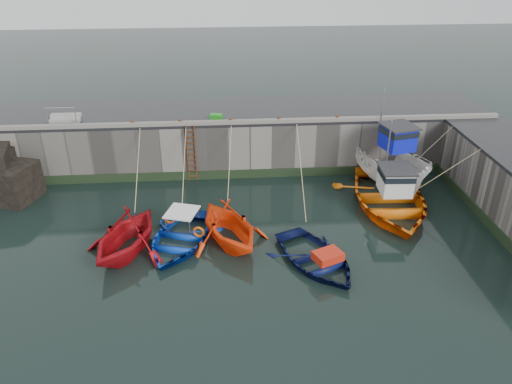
{
  "coord_description": "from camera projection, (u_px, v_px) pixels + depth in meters",
  "views": [
    {
      "loc": [
        -0.38,
        -15.27,
        12.33
      ],
      "look_at": [
        1.23,
        5.91,
        1.2
      ],
      "focal_mm": 35.0,
      "sensor_mm": 36.0,
      "label": 1
    }
  ],
  "objects": [
    {
      "name": "boat_near_navy_rope",
      "position": [
        296.0,
        201.0,
        25.7
      ],
      "size": [
        0.04,
        6.43,
        3.1
      ],
      "primitive_type": null,
      "color": "tan",
      "rests_on": "ground"
    },
    {
      "name": "boat_near_blacktrim_rope",
      "position": [
        227.0,
        195.0,
        26.29
      ],
      "size": [
        0.04,
        4.78,
        3.1
      ],
      "primitive_type": null,
      "color": "tan",
      "rests_on": "ground"
    },
    {
      "name": "algae_back",
      "position": [
        229.0,
        174.0,
        27.92
      ],
      "size": [
        30.0,
        0.08,
        0.5
      ],
      "primitive_type": "cube",
      "color": "black",
      "rests_on": "ground"
    },
    {
      "name": "boat_near_white",
      "position": [
        128.0,
        252.0,
        21.62
      ],
      "size": [
        5.24,
        5.58,
        2.36
      ],
      "primitive_type": "imported",
      "rotation": [
        0.0,
        0.0,
        -0.38
      ],
      "color": "#B00F16",
      "rests_on": "ground"
    },
    {
      "name": "fish_crate",
      "position": [
        216.0,
        117.0,
        27.4
      ],
      "size": [
        0.74,
        0.56,
        0.27
      ],
      "primitive_type": "cube",
      "rotation": [
        0.0,
        0.0,
        -0.26
      ],
      "color": "#1D8B19",
      "rests_on": "road_back"
    },
    {
      "name": "boat_near_blue_rope",
      "position": [
        185.0,
        196.0,
        26.19
      ],
      "size": [
        0.04,
        4.68,
        3.1
      ],
      "primitive_type": null,
      "color": "tan",
      "rests_on": "ground"
    },
    {
      "name": "bollard_a",
      "position": [
        133.0,
        123.0,
        26.42
      ],
      "size": [
        0.18,
        0.18,
        0.28
      ],
      "primitive_type": "cylinder",
      "color": "#3F1E0F",
      "rests_on": "road_back"
    },
    {
      "name": "boat_near_white_rope",
      "position": [
        142.0,
        200.0,
        25.8
      ],
      "size": [
        0.04,
        5.16,
        3.1
      ],
      "primitive_type": null,
      "color": "tan",
      "rests_on": "ground"
    },
    {
      "name": "bollard_d",
      "position": [
        279.0,
        120.0,
        26.95
      ],
      "size": [
        0.18,
        0.18,
        0.28
      ],
      "primitive_type": "cylinder",
      "color": "#3F1E0F",
      "rests_on": "road_back"
    },
    {
      "name": "algae_right",
      "position": [
        502.0,
        238.0,
        22.13
      ],
      "size": [
        0.08,
        15.0,
        0.5
      ],
      "primitive_type": "cube",
      "color": "black",
      "rests_on": "ground"
    },
    {
      "name": "boat_near_blue",
      "position": [
        180.0,
        242.0,
        22.26
      ],
      "size": [
        4.77,
        5.68,
        1.01
      ],
      "primitive_type": "imported",
      "rotation": [
        0.0,
        0.0,
        -0.3
      ],
      "color": "#0B38B3",
      "rests_on": "ground"
    },
    {
      "name": "bollard_c",
      "position": [
        231.0,
        121.0,
        26.77
      ],
      "size": [
        0.18,
        0.18,
        0.28
      ],
      "primitive_type": "cylinder",
      "color": "#3F1E0F",
      "rests_on": "road_back"
    },
    {
      "name": "boat_near_blacktrim",
      "position": [
        229.0,
        242.0,
        22.31
      ],
      "size": [
        5.29,
        5.6,
        2.33
      ],
      "primitive_type": "imported",
      "rotation": [
        0.0,
        0.0,
        0.42
      ],
      "color": "#FF410D",
      "rests_on": "ground"
    },
    {
      "name": "ladder",
      "position": [
        191.0,
        154.0,
        27.12
      ],
      "size": [
        0.51,
        0.08,
        3.2
      ],
      "color": "#3F1E0F",
      "rests_on": "ground"
    },
    {
      "name": "boat_far_orange",
      "position": [
        389.0,
        198.0,
        24.94
      ],
      "size": [
        5.5,
        7.44,
        4.49
      ],
      "rotation": [
        0.0,
        0.0,
        -0.05
      ],
      "color": "orange",
      "rests_on": "ground"
    },
    {
      "name": "railing",
      "position": [
        65.0,
        118.0,
        27.02
      ],
      "size": [
        1.6,
        1.05,
        1.0
      ],
      "color": "#A5A8AD",
      "rests_on": "road_back"
    },
    {
      "name": "boat_far_white",
      "position": [
        388.0,
        164.0,
        27.08
      ],
      "size": [
        4.01,
        7.13,
        5.6
      ],
      "rotation": [
        0.0,
        0.0,
        0.23
      ],
      "color": "white",
      "rests_on": "ground"
    },
    {
      "name": "ground",
      "position": [
        236.0,
        291.0,
        19.24
      ],
      "size": [
        120.0,
        120.0,
        0.0
      ],
      "primitive_type": "plane",
      "color": "black",
      "rests_on": "ground"
    },
    {
      "name": "road_back",
      "position": [
        226.0,
        111.0,
        28.85
      ],
      "size": [
        30.0,
        5.0,
        0.16
      ],
      "primitive_type": "cube",
      "color": "black",
      "rests_on": "quay_back"
    },
    {
      "name": "boat_near_navy",
      "position": [
        315.0,
        263.0,
        20.9
      ],
      "size": [
        4.91,
        5.58,
        0.96
      ],
      "primitive_type": "imported",
      "rotation": [
        0.0,
        0.0,
        0.41
      ],
      "color": "#0A1241",
      "rests_on": "ground"
    },
    {
      "name": "quay_back",
      "position": [
        227.0,
        137.0,
        29.58
      ],
      "size": [
        30.0,
        5.0,
        3.0
      ],
      "primitive_type": "cube",
      "color": "slate",
      "rests_on": "ground"
    },
    {
      "name": "bollard_b",
      "position": [
        180.0,
        122.0,
        26.59
      ],
      "size": [
        0.18,
        0.18,
        0.28
      ],
      "primitive_type": "cylinder",
      "color": "#3F1E0F",
      "rests_on": "road_back"
    },
    {
      "name": "kerb_back",
      "position": [
        227.0,
        122.0,
        26.69
      ],
      "size": [
        30.0,
        0.3,
        0.2
      ],
      "primitive_type": "cube",
      "color": "slate",
      "rests_on": "road_back"
    },
    {
      "name": "bollard_e",
      "position": [
        337.0,
        118.0,
        27.16
      ],
      "size": [
        0.18,
        0.18,
        0.28
      ],
      "primitive_type": "cylinder",
      "color": "#3F1E0F",
      "rests_on": "road_back"
    }
  ]
}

